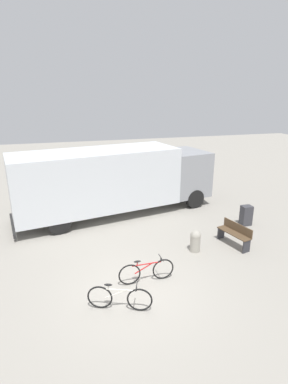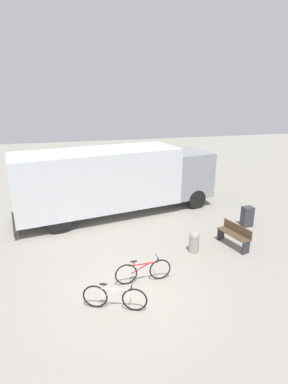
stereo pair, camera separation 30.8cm
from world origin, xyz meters
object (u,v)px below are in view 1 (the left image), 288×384
delivery_truck (114,178)px  bollard_near_bench (195,240)px  park_bench (235,233)px  utility_box (246,215)px  bicycle_near (119,298)px  bicycle_middle (146,271)px

delivery_truck → bollard_near_bench: (2.10, -4.52, -1.30)m
park_bench → utility_box: bearing=-58.9°
delivery_truck → bicycle_near: 7.08m
delivery_truck → bicycle_near: bearing=-110.1°
delivery_truck → park_bench: bearing=-60.3°
utility_box → delivery_truck: bearing=150.2°
bicycle_near → utility_box: utility_box is taller
delivery_truck → bicycle_middle: (-0.16, -5.84, -1.37)m
bicycle_middle → utility_box: (5.42, 2.82, 0.08)m
park_bench → utility_box: (1.51, 1.49, -0.04)m
bollard_near_bench → park_bench: bearing=0.5°
bicycle_near → park_bench: bearing=46.9°
delivery_truck → bollard_near_bench: 5.15m
bicycle_near → bollard_near_bench: 4.05m
bicycle_middle → utility_box: bearing=27.4°
bollard_near_bench → utility_box: utility_box is taller
utility_box → bollard_near_bench: bearing=-154.6°
park_bench → bollard_near_bench: 1.65m
bicycle_near → bollard_near_bench: bollard_near_bench is taller
bicycle_middle → park_bench: bearing=18.7°
bollard_near_bench → delivery_truck: bearing=114.9°
delivery_truck → bicycle_near: (-1.22, -6.84, -1.37)m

